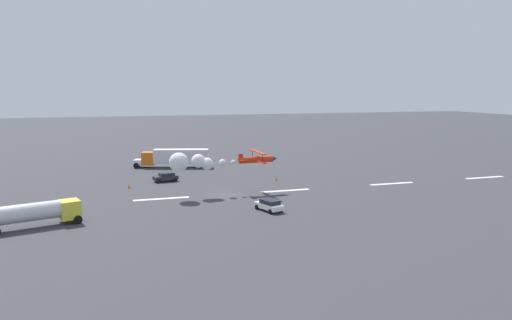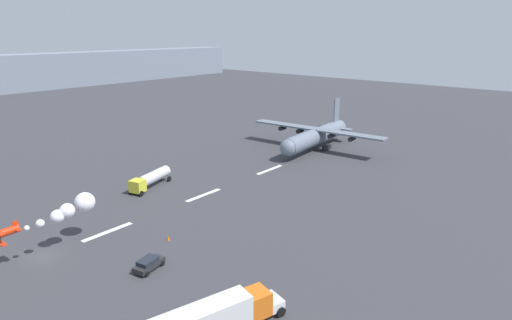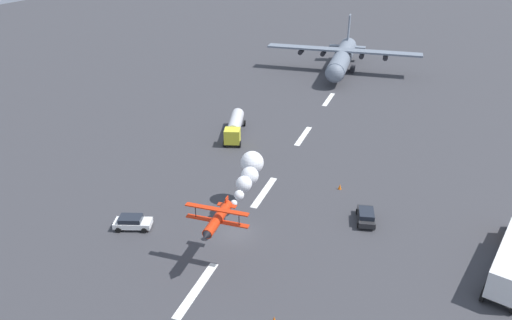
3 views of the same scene
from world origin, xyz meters
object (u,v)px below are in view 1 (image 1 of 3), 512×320
Objects in this scene: semi_truck_orange at (174,157)px; airport_staff_sedan at (269,205)px; followme_car_yellow at (166,177)px; fuel_tanker_truck at (36,212)px; stunt_biplane_red at (201,162)px; traffic_cone_near at (276,179)px; traffic_cone_far at (129,186)px.

semi_truck_orange is 3.34× the size of airport_staff_sedan.
fuel_tanker_truck is at bearing 53.42° from followme_car_yellow.
semi_truck_orange reaches higher than followme_car_yellow.
stunt_biplane_red is 23.78m from fuel_tanker_truck.
fuel_tanker_truck reaches higher than traffic_cone_near.
semi_truck_orange is 3.44× the size of followme_car_yellow.
stunt_biplane_red reaches higher than fuel_tanker_truck.
semi_truck_orange is at bearing -89.65° from stunt_biplane_red.
traffic_cone_near is at bearing -150.29° from stunt_biplane_red.
followme_car_yellow is at bearing -15.39° from traffic_cone_near.
fuel_tanker_truck is 2.33× the size of followme_car_yellow.
stunt_biplane_red is at bearing 29.71° from traffic_cone_near.
fuel_tanker_truck is (21.00, 38.46, -0.38)m from semi_truck_orange.
semi_truck_orange is (0.17, -28.22, -3.10)m from stunt_biplane_red.
traffic_cone_near is 24.71m from traffic_cone_far.
semi_truck_orange is 21.45m from traffic_cone_far.
stunt_biplane_red is at bearing 104.94° from followme_car_yellow.
stunt_biplane_red reaches higher than semi_truck_orange.
airport_staff_sedan is (-28.05, 0.80, -0.94)m from fuel_tanker_truck.
traffic_cone_near is (-18.33, 5.05, -0.44)m from followme_car_yellow.
airport_staff_sedan reaches higher than traffic_cone_near.
semi_truck_orange is at bearing -103.03° from followme_car_yellow.
semi_truck_orange is 24.85m from traffic_cone_near.
followme_car_yellow is 5.83× the size of traffic_cone_near.
fuel_tanker_truck reaches higher than followme_car_yellow.
traffic_cone_far is (16.84, -20.25, -0.44)m from airport_staff_sedan.
stunt_biplane_red is 3.84× the size of followme_car_yellow.
traffic_cone_far is (6.37, 4.25, -0.44)m from followme_car_yellow.
fuel_tanker_truck reaches higher than traffic_cone_far.
semi_truck_orange reaches higher than fuel_tanker_truck.
followme_car_yellow is at bearing -75.06° from stunt_biplane_red.
followme_car_yellow is 5.83× the size of traffic_cone_far.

